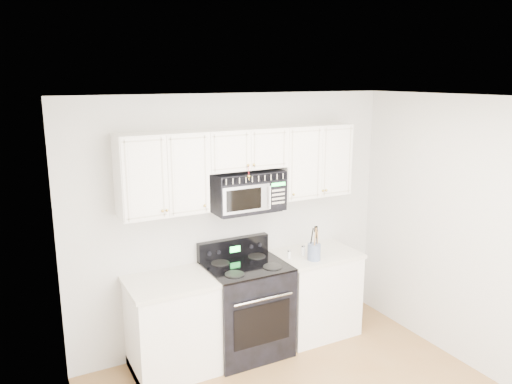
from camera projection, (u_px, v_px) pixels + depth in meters
room at (339, 280)px, 3.66m from camera, size 3.51×3.51×2.61m
base_cabinet_left at (175, 328)px, 4.73m from camera, size 0.86×0.65×0.92m
base_cabinet_right at (315, 295)px, 5.46m from camera, size 0.86×0.65×0.92m
range at (246, 307)px, 5.04m from camera, size 0.78×0.71×1.13m
upper_cabinets at (242, 163)px, 4.88m from camera, size 2.44×0.37×0.75m
microwave at (247, 191)px, 4.95m from camera, size 0.71×0.41×0.39m
utensil_crock at (314, 251)px, 5.10m from camera, size 0.14×0.14×0.36m
shaker_salt at (289, 254)px, 5.16m from camera, size 0.04×0.04×0.09m
shaker_pepper at (303, 250)px, 5.24m from camera, size 0.05×0.05×0.11m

